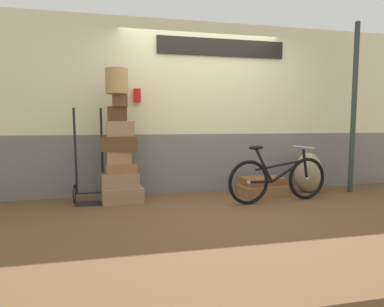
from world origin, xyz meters
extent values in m
cube|color=brown|center=(0.00, 0.00, -0.03)|extent=(9.09, 5.20, 0.06)
cube|color=slate|center=(0.00, 0.85, 0.47)|extent=(7.09, 0.20, 0.93)
cube|color=beige|center=(0.00, 0.85, 1.80)|extent=(7.09, 0.20, 1.74)
cube|color=black|center=(0.32, 0.73, 2.28)|extent=(2.05, 0.04, 0.26)
cube|color=red|center=(-1.00, 0.71, 1.52)|extent=(0.10, 0.08, 0.20)
cylinder|color=#2D382D|center=(2.36, 0.25, 1.34)|extent=(0.08, 0.08, 2.67)
cube|color=#937051|center=(-1.25, 0.33, 0.11)|extent=(0.60, 0.45, 0.21)
cube|color=#937051|center=(-1.27, 0.34, 0.31)|extent=(0.52, 0.37, 0.20)
cube|color=olive|center=(-1.26, 0.34, 0.48)|extent=(0.43, 0.32, 0.14)
cube|color=#9E754C|center=(-1.28, 0.33, 0.64)|extent=(0.34, 0.24, 0.18)
cube|color=brown|center=(-1.27, 0.37, 0.82)|extent=(0.50, 0.36, 0.20)
cube|color=#937051|center=(-1.26, 0.38, 1.03)|extent=(0.38, 0.27, 0.21)
cube|color=#4C2D19|center=(-1.30, 0.38, 1.23)|extent=(0.27, 0.19, 0.20)
cube|color=brown|center=(-1.25, 0.33, 1.42)|extent=(0.21, 0.15, 0.17)
cube|color=olive|center=(0.86, 0.32, 0.08)|extent=(0.70, 0.49, 0.16)
cube|color=brown|center=(0.87, 0.36, 0.21)|extent=(0.66, 0.45, 0.12)
cylinder|color=#A8844C|center=(-1.29, 0.35, 1.67)|extent=(0.30, 0.30, 0.34)
torus|color=black|center=(-1.90, 0.43, 0.13)|extent=(0.02, 0.27, 0.27)
torus|color=black|center=(-1.48, 0.43, 0.13)|extent=(0.02, 0.27, 0.27)
cylinder|color=black|center=(-1.69, 0.43, 0.13)|extent=(0.41, 0.02, 0.02)
cylinder|color=black|center=(-1.87, 0.43, 0.72)|extent=(0.03, 0.10, 1.18)
cylinder|color=black|center=(-1.51, 0.43, 0.72)|extent=(0.03, 0.10, 1.18)
cube|color=black|center=(-1.69, 0.32, 0.01)|extent=(0.37, 0.22, 0.02)
ellipsoid|color=#9E8966|center=(1.67, 0.38, 0.32)|extent=(0.45, 0.38, 0.63)
torus|color=black|center=(0.43, -0.16, 0.30)|extent=(0.61, 0.12, 0.61)
sphere|color=#B2B2B7|center=(0.43, -0.16, 0.30)|extent=(0.05, 0.05, 0.05)
torus|color=black|center=(1.38, -0.06, 0.30)|extent=(0.61, 0.12, 0.61)
sphere|color=#B2B2B7|center=(1.38, -0.06, 0.30)|extent=(0.05, 0.05, 0.05)
cube|color=black|center=(1.05, -0.10, 0.43)|extent=(0.53, 0.09, 0.31)
cube|color=black|center=(0.67, -0.14, 0.52)|extent=(0.28, 0.06, 0.48)
cube|color=black|center=(0.61, -0.14, 0.30)|extent=(0.36, 0.07, 0.04)
cube|color=black|center=(0.92, -0.11, 0.52)|extent=(0.77, 0.11, 0.13)
cube|color=black|center=(1.34, -0.06, 0.52)|extent=(0.11, 0.04, 0.43)
ellipsoid|color=black|center=(0.54, -0.15, 0.78)|extent=(0.23, 0.11, 0.06)
cylinder|color=#A5A5AD|center=(1.30, -0.07, 0.76)|extent=(0.08, 0.46, 0.02)
camera|label=1|loc=(-1.27, -4.26, 1.11)|focal=30.47mm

